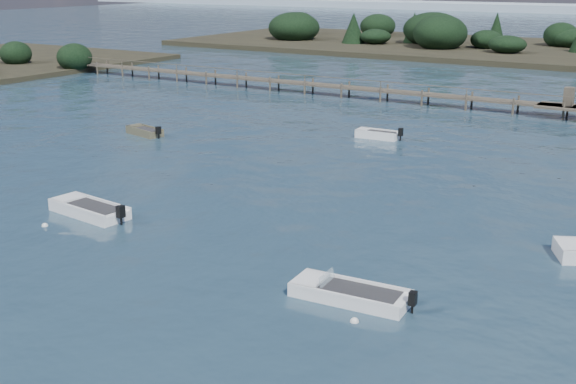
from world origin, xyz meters
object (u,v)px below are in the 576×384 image
Objects in this scene: dinghy_mid_white_a at (350,296)px; dinghy_mid_grey at (89,211)px; tender_far_white at (378,136)px; jetty at (309,84)px; tender_far_grey at (145,133)px.

dinghy_mid_white_a is 0.97× the size of dinghy_mid_grey.
tender_far_white is 0.06× the size of jetty.
tender_far_grey is at bearing -91.66° from jetty.
jetty is (0.70, 24.08, 0.82)m from tender_far_grey.
dinghy_mid_white_a is (11.11, -26.39, -0.03)m from tender_far_white.
dinghy_mid_grey is at bearing 173.00° from dinghy_mid_white_a.
dinghy_mid_white_a is (26.97, -17.97, -0.02)m from tender_far_grey.
dinghy_mid_white_a is 0.08× the size of jetty.
tender_far_grey is 19.30m from dinghy_mid_grey.
dinghy_mid_grey is (-16.15, 1.98, 0.02)m from dinghy_mid_white_a.
tender_far_grey is 24.10m from jetty.
jetty is at bearing 88.34° from tender_far_grey.
dinghy_mid_grey reaches higher than dinghy_mid_white_a.
dinghy_mid_grey is 41.32m from jetty.
tender_far_white is 0.73× the size of dinghy_mid_white_a.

